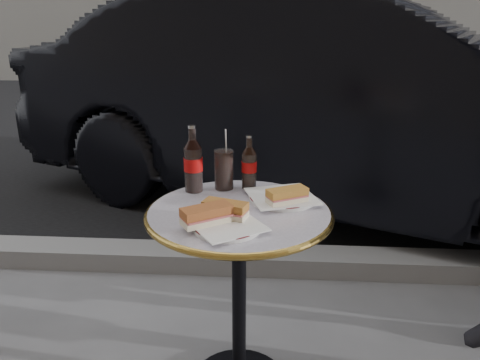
# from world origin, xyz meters

# --- Properties ---
(asphalt_road) EXTENTS (40.00, 8.00, 0.00)m
(asphalt_road) POSITION_xyz_m (0.00, 5.00, 0.00)
(asphalt_road) COLOR black
(asphalt_road) RESTS_ON ground
(curb) EXTENTS (40.00, 0.20, 0.12)m
(curb) POSITION_xyz_m (0.00, 0.90, 0.05)
(curb) COLOR gray
(curb) RESTS_ON ground
(bistro_table) EXTENTS (0.62, 0.62, 0.73)m
(bistro_table) POSITION_xyz_m (0.00, 0.00, 0.37)
(bistro_table) COLOR #BAB2C4
(bistro_table) RESTS_ON ground
(plate_left) EXTENTS (0.27, 0.27, 0.01)m
(plate_left) POSITION_xyz_m (-0.03, -0.15, 0.74)
(plate_left) COLOR silver
(plate_left) RESTS_ON bistro_table
(plate_right) EXTENTS (0.26, 0.26, 0.01)m
(plate_right) POSITION_xyz_m (0.14, 0.10, 0.74)
(plate_right) COLOR silver
(plate_right) RESTS_ON bistro_table
(sandwich_left_a) EXTENTS (0.17, 0.14, 0.05)m
(sandwich_left_a) POSITION_xyz_m (-0.09, -0.14, 0.77)
(sandwich_left_a) COLOR #9E5228
(sandwich_left_a) RESTS_ON plate_left
(sandwich_left_b) EXTENTS (0.15, 0.11, 0.05)m
(sandwich_left_b) POSITION_xyz_m (-0.04, -0.09, 0.77)
(sandwich_left_b) COLOR #A46529
(sandwich_left_b) RESTS_ON plate_left
(sandwich_right) EXTENTS (0.15, 0.12, 0.05)m
(sandwich_right) POSITION_xyz_m (0.16, 0.04, 0.77)
(sandwich_right) COLOR #B1752D
(sandwich_right) RESTS_ON plate_right
(cola_bottle_left) EXTENTS (0.09, 0.09, 0.25)m
(cola_bottle_left) POSITION_xyz_m (-0.18, 0.17, 0.86)
(cola_bottle_left) COLOR black
(cola_bottle_left) RESTS_ON bistro_table
(cola_bottle_right) EXTENTS (0.06, 0.06, 0.20)m
(cola_bottle_right) POSITION_xyz_m (0.02, 0.22, 0.83)
(cola_bottle_right) COLOR black
(cola_bottle_right) RESTS_ON bistro_table
(cola_glass) EXTENTS (0.09, 0.09, 0.15)m
(cola_glass) POSITION_xyz_m (-0.07, 0.20, 0.81)
(cola_glass) COLOR black
(cola_glass) RESTS_ON bistro_table
(parked_car) EXTENTS (3.34, 5.01, 1.56)m
(parked_car) POSITION_xyz_m (0.59, 1.91, 0.78)
(parked_car) COLOR black
(parked_car) RESTS_ON ground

